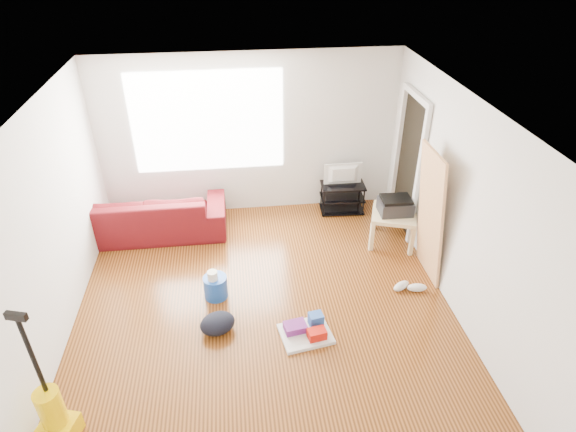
{
  "coord_description": "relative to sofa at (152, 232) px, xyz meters",
  "views": [
    {
      "loc": [
        -0.26,
        -4.29,
        4.06
      ],
      "look_at": [
        0.35,
        0.6,
        0.98
      ],
      "focal_mm": 30.0,
      "sensor_mm": 36.0,
      "label": 1
    }
  ],
  "objects": [
    {
      "name": "room",
      "position": [
        1.63,
        -1.8,
        1.25
      ],
      "size": [
        4.51,
        5.01,
        2.51
      ],
      "color": "#3E200B",
      "rests_on": "ground"
    },
    {
      "name": "sofa",
      "position": [
        0.0,
        0.0,
        0.0
      ],
      "size": [
        2.24,
        0.88,
        0.66
      ],
      "primitive_type": "imported",
      "rotation": [
        0.0,
        0.0,
        3.14
      ],
      "color": "#4D0A10",
      "rests_on": "ground"
    },
    {
      "name": "tv_stand",
      "position": [
        2.98,
        0.27,
        0.24
      ],
      "size": [
        0.7,
        0.42,
        0.47
      ],
      "rotation": [
        0.0,
        0.0,
        -0.05
      ],
      "color": "black",
      "rests_on": "ground"
    },
    {
      "name": "tv",
      "position": [
        2.98,
        0.27,
        0.64
      ],
      "size": [
        0.59,
        0.08,
        0.34
      ],
      "primitive_type": "imported",
      "rotation": [
        0.0,
        0.0,
        3.14
      ],
      "color": "black",
      "rests_on": "tv_stand"
    },
    {
      "name": "side_table",
      "position": [
        3.51,
        -0.67,
        0.42
      ],
      "size": [
        0.77,
        0.77,
        0.5
      ],
      "rotation": [
        0.0,
        0.0,
        -0.34
      ],
      "color": "tan",
      "rests_on": "ground"
    },
    {
      "name": "printer",
      "position": [
        3.51,
        -0.67,
        0.61
      ],
      "size": [
        0.46,
        0.36,
        0.24
      ],
      "rotation": [
        0.0,
        0.0,
        -0.03
      ],
      "color": "black",
      "rests_on": "side_table"
    },
    {
      "name": "bucket",
      "position": [
        0.97,
        -1.57,
        0.0
      ],
      "size": [
        0.37,
        0.37,
        0.29
      ],
      "primitive_type": "cylinder",
      "rotation": [
        0.0,
        0.0,
        -0.32
      ],
      "color": "#174AB7",
      "rests_on": "ground"
    },
    {
      "name": "toilet_paper",
      "position": [
        0.95,
        -1.59,
        0.2
      ],
      "size": [
        0.13,
        0.13,
        0.12
      ],
      "primitive_type": "cylinder",
      "color": "white",
      "rests_on": "bucket"
    },
    {
      "name": "cleaning_tray",
      "position": [
        2.0,
        -2.35,
        0.06
      ],
      "size": [
        0.63,
        0.54,
        0.2
      ],
      "rotation": [
        0.0,
        0.0,
        0.17
      ],
      "color": "silver",
      "rests_on": "ground"
    },
    {
      "name": "backpack",
      "position": [
        0.99,
        -2.17,
        0.0
      ],
      "size": [
        0.5,
        0.45,
        0.22
      ],
      "primitive_type": "ellipsoid",
      "rotation": [
        0.0,
        0.0,
        0.37
      ],
      "color": "black",
      "rests_on": "ground"
    },
    {
      "name": "sneakers",
      "position": [
        3.41,
        -1.75,
        0.05
      ],
      "size": [
        0.46,
        0.23,
        0.1
      ],
      "rotation": [
        0.0,
        0.0,
        0.09
      ],
      "color": "silver",
      "rests_on": "ground"
    },
    {
      "name": "vacuum",
      "position": [
        -0.44,
        -3.34,
        0.27
      ],
      "size": [
        0.4,
        0.43,
        1.48
      ],
      "rotation": [
        0.0,
        0.0,
        -0.28
      ],
      "color": "#E3B200",
      "rests_on": "ground"
    },
    {
      "name": "door_panel",
      "position": [
        3.69,
        -1.42,
        0.0
      ],
      "size": [
        0.22,
        0.71,
        1.77
      ],
      "primitive_type": "cube",
      "rotation": [
        0.0,
        -0.1,
        0.0
      ],
      "color": "tan",
      "rests_on": "ground"
    }
  ]
}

